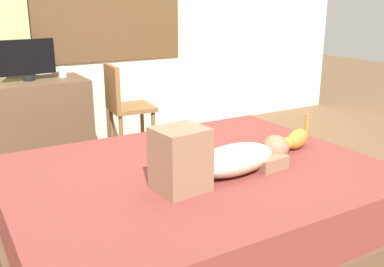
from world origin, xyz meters
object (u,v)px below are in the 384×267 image
Objects in this scene: cup at (62,72)px; chair_by_desk at (124,103)px; desk at (36,122)px; bed at (195,201)px; cat at (296,139)px; tv_monitor at (27,59)px; person_lying at (221,158)px.

cup is 0.61m from chair_by_desk.
desk is at bearing -175.07° from cup.
bed is 2.48× the size of desk.
desk is at bearing 125.76° from cat.
cat is 0.39× the size of chair_by_desk.
cup is (0.30, 0.02, -0.13)m from tv_monitor.
chair_by_desk is (-0.61, 1.57, 0.01)m from cat.
person_lying reaches higher than desk.
desk is 0.79m from chair_by_desk.
chair_by_desk reaches higher than person_lying.
desk is 0.50m from cup.
cat is 0.71× the size of tv_monitor.
cat is 2.18m from cup.
chair_by_desk is at bearing 83.73° from bed.
desk is at bearing 0.00° from tv_monitor.
bed is 1.91m from desk.
chair_by_desk is (0.11, 1.73, -0.03)m from person_lying.
desk is (-1.34, 1.86, -0.13)m from cat.
chair_by_desk is at bearing -21.35° from desk.
cat is at bearing -60.64° from cup.
cup is at bearing 119.36° from cat.
cat is at bearing -68.78° from chair_by_desk.
bed is 2.60× the size of chair_by_desk.
tv_monitor is 4.92× the size of cup.
person_lying is 2.12m from desk.
cat is at bearing -54.24° from desk.
tv_monitor reaches higher than cup.
cup is (-1.06, 1.88, 0.29)m from cat.
person_lying reaches higher than bed.
person_lying is 9.66× the size of cup.
desk is at bearing 107.08° from bed.
person_lying is at bearing -93.69° from chair_by_desk.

